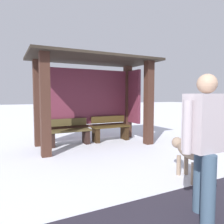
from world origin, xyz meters
TOP-DOWN VIEW (x-y plane):
  - ground_plane at (0.00, 0.00)m, footprint 60.00×60.00m
  - bus_shelter at (0.09, 0.18)m, footprint 3.35×1.73m
  - bench_left_inside at (-0.62, 0.29)m, footprint 1.15×0.40m
  - bench_center_inside at (0.62, 0.29)m, footprint 1.15×0.38m
  - person_walking at (-0.29, -3.81)m, footprint 0.61×0.41m
  - dog at (0.46, -2.88)m, footprint 0.37×0.96m

SIDE VIEW (x-z plane):
  - ground_plane at x=0.00m, z-range 0.00..0.00m
  - bench_left_inside at x=-0.62m, z-range -0.03..0.68m
  - bench_center_inside at x=0.62m, z-range -0.03..0.70m
  - dog at x=0.46m, z-range 0.12..0.74m
  - person_walking at x=-0.29m, z-range 0.12..1.68m
  - bus_shelter at x=0.09m, z-range 0.38..2.71m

